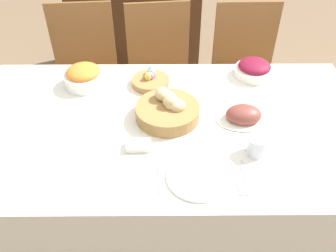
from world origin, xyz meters
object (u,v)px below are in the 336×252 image
Objects in this scene: sideboard at (136,19)px; fork at (159,178)px; bread_basket at (169,110)px; dinner_plate at (198,177)px; chair_far_right at (245,72)px; egg_basket at (151,80)px; spoon at (244,177)px; knife at (237,177)px; carrot_bowl at (84,76)px; beet_salad_bowl at (254,69)px; ham_platter at (243,116)px; chair_far_left at (85,72)px; chair_far_center at (160,72)px; drinking_cup at (257,146)px; butter_dish at (138,145)px.

fork is at bearing -83.55° from sideboard.
bread_basket is 1.20× the size of dinner_plate.
chair_far_right is 4.88× the size of egg_basket.
knife is at bearing -177.05° from spoon.
sideboard is at bearing 99.02° from bread_basket.
sideboard is at bearing 84.25° from carrot_bowl.
beet_salad_bowl reaches higher than knife.
carrot_bowl is at bearing 118.52° from fork.
beet_salad_bowl is (-0.06, -0.43, 0.28)m from chair_far_right.
sideboard is 1.54m from egg_basket.
sideboard is 2.22m from knife.
knife is (0.30, 0.00, 0.00)m from fork.
sideboard is at bearing 109.08° from ham_platter.
spoon is (0.84, -1.16, 0.24)m from chair_far_left.
dinner_plate reaches higher than fork.
beet_salad_bowl is 0.75m from knife.
ham_platter is 0.40m from beet_salad_bowl.
ham_platter is at bearing -47.07° from chair_far_left.
chair_far_center is 5.39× the size of fork.
chair_far_right is 0.87m from ham_platter.
knife is at bearing -104.21° from chair_far_right.
chair_far_center is at bearing 53.60° from carrot_bowl.
egg_basket is at bearing 145.09° from ham_platter.
ham_platter reaches higher than knife.
carrot_bowl is 1.15× the size of spoon.
chair_far_left reaches higher than egg_basket.
sideboard is 1.63m from beet_salad_bowl.
chair_far_center is 4.68× the size of carrot_bowl.
chair_far_left is at bearing 131.74° from drinking_cup.
spoon is (-0.05, -0.35, -0.02)m from ham_platter.
sideboard is at bearing 128.01° from chair_far_right.
beet_salad_bowl is at bearing 5.35° from carrot_bowl.
chair_far_right is 5.39× the size of fork.
drinking_cup reaches higher than spoon.
chair_far_center is 1.01m from sideboard.
chair_far_left is 4.68× the size of carrot_bowl.
drinking_cup is (0.36, -0.24, -0.00)m from bread_basket.
ham_platter is at bearing 84.48° from spoon.
sideboard is (-0.23, 0.98, -0.05)m from chair_far_center.
chair_far_left is (-1.08, -0.00, 0.00)m from chair_far_right.
chair_far_center is 5.39× the size of spoon.
beet_salad_bowl is at bearing 8.02° from egg_basket.
chair_far_right is 0.52m from beet_salad_bowl.
fork is (-0.56, -1.16, 0.24)m from chair_far_right.
chair_far_left is at bearing 111.14° from fork.
butter_dish is (-0.59, -0.56, -0.03)m from beet_salad_bowl.
carrot_bowl is (-0.15, -1.50, 0.34)m from sideboard.
carrot_bowl reaches higher than fork.
egg_basket is at bearing 0.98° from carrot_bowl.
bread_basket is at bearing -31.75° from carrot_bowl.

